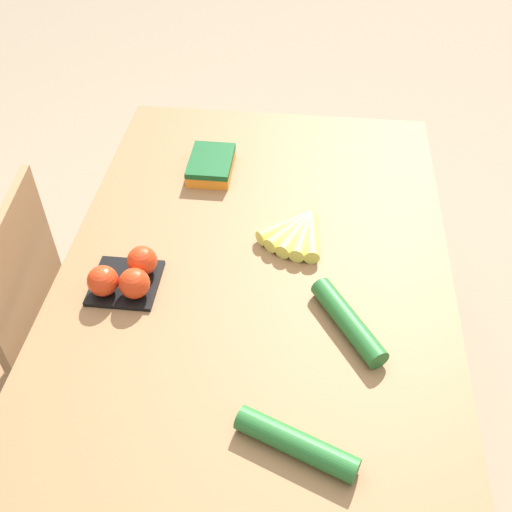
# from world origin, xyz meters

# --- Properties ---
(ground_plane) EXTENTS (12.00, 12.00, 0.00)m
(ground_plane) POSITION_xyz_m (0.00, 0.00, 0.00)
(ground_plane) COLOR gray
(dining_table) EXTENTS (1.35, 0.90, 0.75)m
(dining_table) POSITION_xyz_m (0.00, 0.00, 0.65)
(dining_table) COLOR olive
(dining_table) RESTS_ON ground_plane
(chair) EXTENTS (0.46, 0.44, 0.91)m
(chair) POSITION_xyz_m (-0.10, 0.66, 0.48)
(chair) COLOR #8E6642
(chair) RESTS_ON ground_plane
(banana_bunch) EXTENTS (0.17, 0.16, 0.04)m
(banana_bunch) POSITION_xyz_m (0.10, -0.09, 0.77)
(banana_bunch) COLOR brown
(banana_bunch) RESTS_ON dining_table
(tomato_pack) EXTENTS (0.15, 0.15, 0.08)m
(tomato_pack) POSITION_xyz_m (-0.10, 0.28, 0.78)
(tomato_pack) COLOR black
(tomato_pack) RESTS_ON dining_table
(carrot_bag) EXTENTS (0.16, 0.12, 0.05)m
(carrot_bag) POSITION_xyz_m (0.35, 0.16, 0.77)
(carrot_bag) COLOR orange
(carrot_bag) RESTS_ON dining_table
(cucumber_near) EXTENTS (0.13, 0.23, 0.05)m
(cucumber_near) POSITION_xyz_m (-0.45, -0.12, 0.77)
(cucumber_near) COLOR #236028
(cucumber_near) RESTS_ON dining_table
(cucumber_far) EXTENTS (0.22, 0.16, 0.05)m
(cucumber_far) POSITION_xyz_m (-0.17, -0.21, 0.77)
(cucumber_far) COLOR #236028
(cucumber_far) RESTS_ON dining_table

